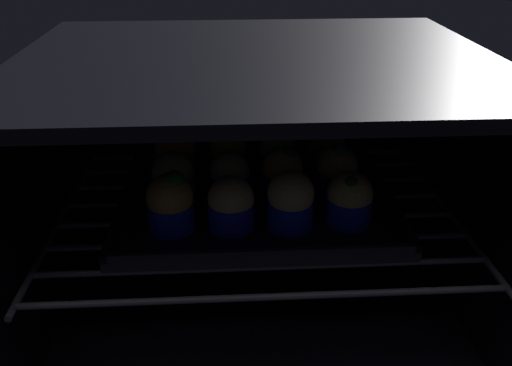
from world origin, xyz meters
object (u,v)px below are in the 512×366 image
muffin_row1_col1 (230,177)px  muffin_row2_col0 (175,153)px  muffin_row2_col2 (277,154)px  muffin_row0_col1 (231,205)px  muffin_row0_col2 (291,201)px  muffin_row1_col3 (337,171)px  muffin_row2_col1 (228,152)px  muffin_row2_col3 (326,150)px  muffin_row1_col2 (283,173)px  muffin_row0_col0 (171,203)px  baking_tray (256,200)px  muffin_row0_col3 (349,200)px  muffin_row1_col0 (173,179)px

muffin_row1_col1 → muffin_row2_col0: 10.96cm
muffin_row1_col1 → muffin_row2_col2: same height
muffin_row0_col1 → muffin_row0_col2: size_ratio=0.91×
muffin_row1_col1 → muffin_row1_col3: (14.97, 0.18, 0.41)cm
muffin_row2_col1 → muffin_row2_col3: (15.06, 0.43, -0.21)cm
muffin_row0_col1 → muffin_row1_col2: (7.29, 7.82, 0.34)cm
muffin_row2_col3 → muffin_row0_col0: bearing=-145.0°
baking_tray → muffin_row1_col1: 5.13cm
muffin_row0_col3 → muffin_row1_col2: size_ratio=0.92×
muffin_row1_col3 → muffin_row2_col1: bearing=154.5°
baking_tray → muffin_row1_col2: size_ratio=4.84×
muffin_row1_col2 → muffin_row1_col0: bearing=-178.5°
muffin_row2_col1 → muffin_row2_col2: 7.51cm
muffin_row0_col0 → muffin_row1_col3: muffin_row0_col0 is taller
muffin_row1_col1 → muffin_row2_col0: muffin_row2_col0 is taller
muffin_row0_col0 → muffin_row1_col1: muffin_row0_col0 is taller
muffin_row0_col3 → baking_tray: bearing=147.1°
muffin_row0_col0 → muffin_row2_col2: muffin_row0_col0 is taller
muffin_row1_col3 → muffin_row2_col1: size_ratio=1.01×
muffin_row1_col1 → muffin_row1_col2: size_ratio=0.88×
muffin_row2_col0 → muffin_row2_col2: muffin_row2_col0 is taller
muffin_row1_col1 → muffin_row2_col3: (14.89, 7.85, 0.29)cm
muffin_row0_col2 → muffin_row2_col3: bearing=65.2°
muffin_row0_col1 → muffin_row1_col1: bearing=90.2°
muffin_row0_col3 → muffin_row2_col2: bearing=117.5°
muffin_row1_col0 → muffin_row1_col3: (22.73, 0.61, 0.17)cm
muffin_row2_col2 → muffin_row2_col3: (7.56, 0.44, 0.26)cm
muffin_row0_col0 → baking_tray: bearing=34.8°
muffin_row0_col3 → muffin_row1_col1: size_ratio=1.04×
muffin_row0_col2 → muffin_row1_col3: bearing=48.0°
muffin_row1_col0 → muffin_row2_col3: size_ratio=1.01×
muffin_row2_col0 → muffin_row2_col1: size_ratio=1.02×
muffin_row1_col2 → muffin_row2_col1: same height
muffin_row2_col0 → muffin_row1_col1: bearing=-42.6°
muffin_row2_col3 → muffin_row0_col1: bearing=-133.4°
muffin_row1_col0 → muffin_row1_col2: (15.08, 0.40, 0.19)cm
muffin_row0_col2 → muffin_row1_col2: 8.09cm
muffin_row0_col1 → muffin_row1_col2: bearing=47.0°
muffin_row1_col0 → muffin_row0_col0: bearing=-87.8°
muffin_row0_col2 → muffin_row0_col3: (7.61, 0.61, -0.39)cm
muffin_row1_col1 → muffin_row2_col1: size_ratio=0.88×
muffin_row1_col0 → muffin_row0_col2: bearing=-26.8°
muffin_row1_col1 → muffin_row2_col1: 7.43cm
muffin_row0_col0 → muffin_row2_col0: (-0.59, 15.22, 0.04)cm
muffin_row1_col0 → muffin_row2_col0: 7.86cm
baking_tray → muffin_row0_col2: (3.87, -8.03, 4.16)cm
baking_tray → muffin_row1_col0: 12.02cm
muffin_row0_col0 → muffin_row2_col1: muffin_row0_col0 is taller
muffin_row1_col1 → muffin_row1_col3: 14.98cm
baking_tray → muffin_row1_col3: size_ratio=4.83×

